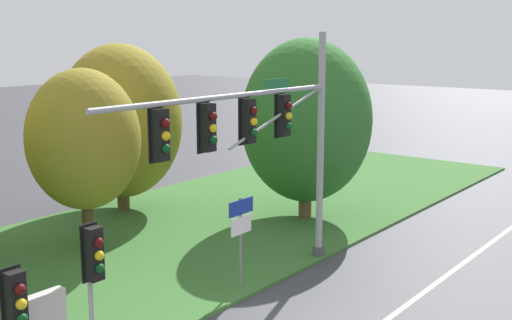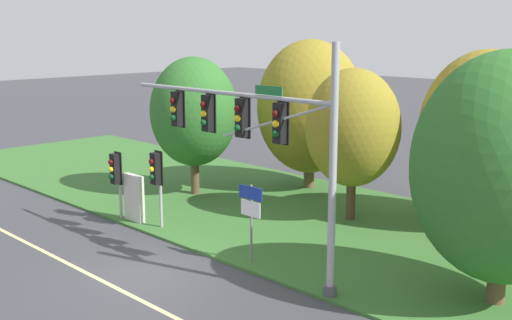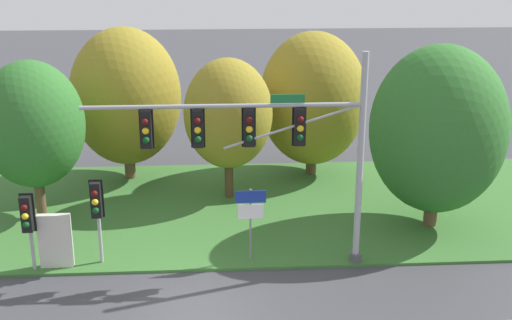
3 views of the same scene
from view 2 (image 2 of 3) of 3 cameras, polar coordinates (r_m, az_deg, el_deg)
name	(u,v)px [view 2 (image 2 of 3)]	position (r m, az deg, el deg)	size (l,w,h in m)	color
ground_plane	(142,274)	(21.11, -10.09, -9.97)	(160.00, 160.00, 0.00)	#3D3D42
lane_stripe	(110,285)	(20.50, -12.89, -10.74)	(36.00, 0.16, 0.01)	beige
grass_verge	(310,220)	(26.37, 4.79, -5.30)	(48.00, 11.50, 0.10)	#386B2D
traffic_signal_mast	(255,132)	(19.86, -0.05, 2.48)	(9.20, 0.49, 7.26)	#9EA0A5
pedestrian_signal_near_kerb	(156,173)	(24.79, -8.85, -1.15)	(0.46, 0.55, 3.03)	#9EA0A5
pedestrian_signal_further_along	(116,172)	(26.38, -12.36, -1.05)	(0.46, 0.55, 2.75)	#9EA0A5
route_sign_post	(251,209)	(21.06, -0.46, -4.42)	(1.05, 0.08, 2.61)	slate
tree_nearest_road	(194,112)	(29.60, -5.56, 4.27)	(4.02, 4.02, 6.38)	brown
tree_left_of_mast	(310,107)	(30.75, 4.84, 4.73)	(5.09, 5.09, 7.13)	brown
tree_behind_signpost	(353,128)	(25.68, 8.61, 2.83)	(3.78, 3.78, 6.11)	#4C3823
tree_mid_verge	(485,132)	(26.16, 19.71, 2.35)	(5.06, 5.06, 6.87)	brown
tree_tall_centre	(506,168)	(18.67, 21.31, -0.69)	(5.13, 5.13, 7.10)	brown
info_kiosk	(134,198)	(26.19, -10.78, -3.33)	(1.10, 0.24, 1.90)	beige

